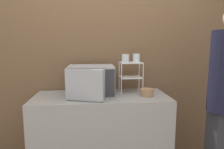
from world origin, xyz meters
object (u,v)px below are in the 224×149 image
at_px(bowl, 147,92).
at_px(glass_back_right, 136,58).
at_px(dish_rack, 131,71).
at_px(microwave, 91,81).
at_px(glass_front_left, 125,58).

bearing_deg(bowl, glass_back_right, 106.02).
distance_m(dish_rack, glass_back_right, 0.17).
relative_size(microwave, glass_front_left, 5.39).
distance_m(dish_rack, bowl, 0.32).
xyz_separation_m(glass_back_right, bowl, (0.07, -0.24, -0.36)).
bearing_deg(dish_rack, bowl, -53.10).
bearing_deg(dish_rack, glass_front_left, -144.05).
bearing_deg(glass_front_left, microwave, -173.85).
relative_size(glass_back_right, bowl, 0.67).
relative_size(glass_front_left, glass_back_right, 1.00).
height_order(glass_front_left, glass_back_right, same).
bearing_deg(microwave, glass_back_right, 15.12).
distance_m(microwave, glass_back_right, 0.60).
relative_size(dish_rack, glass_back_right, 3.67).
bearing_deg(glass_front_left, glass_back_right, 34.96).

